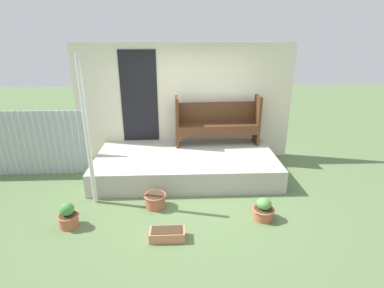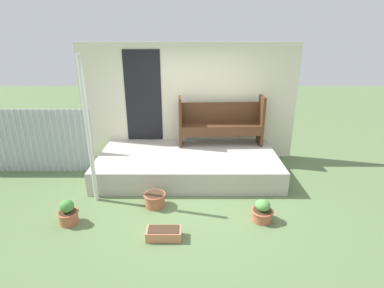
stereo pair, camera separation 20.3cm
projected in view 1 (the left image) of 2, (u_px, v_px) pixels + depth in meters
ground_plane at (191, 196)px, 5.41m from camera, size 24.00×24.00×0.00m
porch_slab at (186, 164)px, 6.19m from camera, size 3.62×1.85×0.44m
house_wall at (183, 102)px, 6.70m from camera, size 4.82×0.08×2.60m
fence_corrugated at (13, 144)px, 6.02m from camera, size 3.03×0.05×1.35m
support_post at (87, 134)px, 4.80m from camera, size 0.07×0.07×2.49m
bench at (217, 120)px, 6.53m from camera, size 1.84×0.48×1.07m
flower_pot_left at (68, 216)px, 4.51m from camera, size 0.32×0.32×0.40m
flower_pot_middle at (155, 200)px, 5.04m from camera, size 0.38×0.38×0.24m
flower_pot_right at (263, 210)px, 4.71m from camera, size 0.35×0.35×0.36m
planter_box_rect at (167, 234)px, 4.26m from camera, size 0.50×0.24×0.16m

